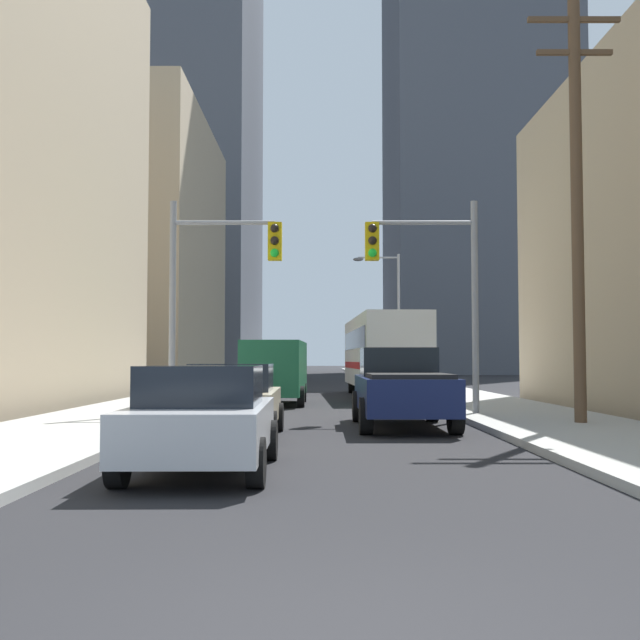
% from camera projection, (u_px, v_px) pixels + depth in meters
% --- Properties ---
extents(sidewalk_left, '(3.98, 160.00, 0.15)m').
position_uv_depth(sidewalk_left, '(240.00, 382.00, 54.09)').
color(sidewalk_left, '#9E9E99').
rests_on(sidewalk_left, ground).
extents(sidewalk_right, '(3.98, 160.00, 0.15)m').
position_uv_depth(sidewalk_right, '(397.00, 381.00, 54.13)').
color(sidewalk_right, '#9E9E99').
rests_on(sidewalk_right, ground).
extents(city_bus, '(2.91, 11.58, 3.40)m').
position_uv_depth(city_bus, '(380.00, 352.00, 33.09)').
color(city_bus, silver).
rests_on(city_bus, ground).
extents(pickup_truck_navy, '(2.20, 5.41, 1.90)m').
position_uv_depth(pickup_truck_navy, '(398.00, 388.00, 18.34)').
color(pickup_truck_navy, '#141E4C').
rests_on(pickup_truck_navy, ground).
extents(cargo_van_green, '(2.17, 5.27, 2.26)m').
position_uv_depth(cargo_van_green, '(273.00, 369.00, 27.59)').
color(cargo_van_green, '#195938').
rests_on(cargo_van_green, ground).
extents(sedan_silver, '(1.95, 4.22, 1.52)m').
position_uv_depth(sedan_silver, '(200.00, 418.00, 10.90)').
color(sedan_silver, '#B7BABF').
rests_on(sedan_silver, ground).
extents(sedan_beige, '(1.95, 4.22, 1.52)m').
position_uv_depth(sedan_beige, '(230.00, 400.00, 15.86)').
color(sedan_beige, '#C6B793').
rests_on(sedan_beige, ground).
extents(sedan_black, '(1.95, 4.22, 1.52)m').
position_uv_depth(sedan_black, '(281.00, 378.00, 35.13)').
color(sedan_black, black).
rests_on(sedan_black, ground).
extents(traffic_signal_near_left, '(3.10, 0.44, 6.00)m').
position_uv_depth(traffic_signal_near_left, '(216.00, 273.00, 21.17)').
color(traffic_signal_near_left, gray).
rests_on(traffic_signal_near_left, ground).
extents(traffic_signal_near_right, '(3.11, 0.44, 6.00)m').
position_uv_depth(traffic_signal_near_right, '(425.00, 273.00, 21.20)').
color(traffic_signal_near_right, gray).
rests_on(traffic_signal_near_right, ground).
extents(utility_pole_right, '(2.20, 0.28, 10.31)m').
position_uv_depth(utility_pole_right, '(574.00, 197.00, 18.12)').
color(utility_pole_right, brown).
rests_on(utility_pole_right, ground).
extents(street_lamp_right, '(2.61, 0.32, 7.50)m').
position_uv_depth(street_lamp_right, '(388.00, 307.00, 42.69)').
color(street_lamp_right, gray).
rests_on(street_lamp_right, ground).
extents(building_left_mid_office, '(20.36, 21.65, 18.83)m').
position_uv_depth(building_left_mid_office, '(62.00, 251.00, 55.28)').
color(building_left_mid_office, tan).
rests_on(building_left_mid_office, ground).
extents(building_left_far_tower, '(21.72, 29.79, 67.77)m').
position_uv_depth(building_left_far_tower, '(164.00, 102.00, 96.03)').
color(building_left_far_tower, '#4C515B').
rests_on(building_left_far_tower, ground).
extents(building_right_far_highrise, '(20.32, 23.12, 71.25)m').
position_uv_depth(building_right_far_highrise, '(470.00, 82.00, 94.12)').
color(building_right_far_highrise, '#4C515B').
rests_on(building_right_far_highrise, ground).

